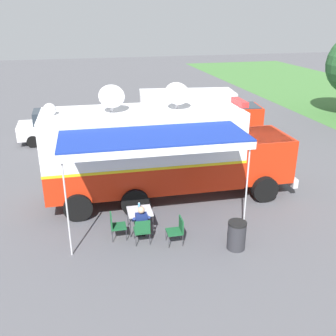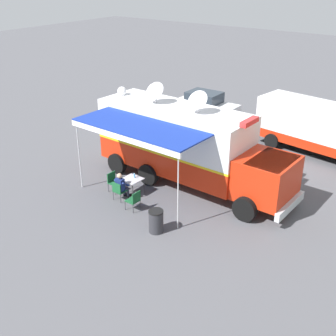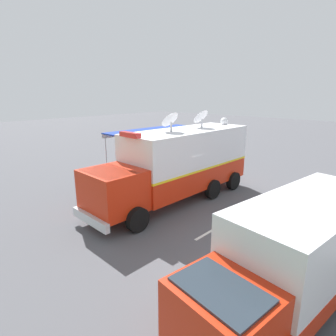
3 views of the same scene
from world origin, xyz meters
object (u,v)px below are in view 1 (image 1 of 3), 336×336
folding_chair_beside_table (115,224)px  car_behind_truck (56,126)px  folding_chair_at_table (142,229)px  trash_bin (237,235)px  command_truck (163,150)px  seated_responder (141,222)px  folding_chair_spare_by_truck (177,229)px  folding_table (140,212)px  water_bottle (139,206)px  support_truck (196,114)px

folding_chair_beside_table → car_behind_truck: car_behind_truck is taller
folding_chair_at_table → trash_bin: (0.94, 2.76, -0.06)m
command_truck → seated_responder: 3.48m
folding_chair_spare_by_truck → car_behind_truck: 12.31m
folding_table → folding_chair_beside_table: bearing=-71.3°
folding_chair_at_table → seated_responder: size_ratio=0.70×
water_bottle → car_behind_truck: bearing=-164.6°
folding_chair_spare_by_truck → support_truck: (-10.33, 3.83, 0.87)m
folding_table → folding_chair_at_table: (0.80, -0.07, -0.16)m
folding_chair_beside_table → trash_bin: (1.45, 3.54, -0.06)m
folding_chair_beside_table → trash_bin: size_ratio=0.96×
folding_chair_at_table → support_truck: support_truck is taller
folding_table → water_bottle: (-0.16, 0.01, 0.16)m
folding_chair_spare_by_truck → seated_responder: 1.16m
command_truck → water_bottle: 2.76m
command_truck → trash_bin: (4.04, 1.35, -1.49)m
folding_chair_at_table → seated_responder: 0.23m
folding_chair_beside_table → folding_table: bearing=108.7°
folding_table → folding_chair_at_table: folding_chair_at_table is taller
water_bottle → trash_bin: size_ratio=0.25×
command_truck → trash_bin: 4.52m
folding_chair_spare_by_truck → car_behind_truck: (-11.67, -3.89, 0.37)m
folding_chair_spare_by_truck → trash_bin: size_ratio=0.96×
folding_table → folding_chair_spare_by_truck: (1.03, 1.01, -0.16)m
folding_chair_spare_by_truck → folding_table: bearing=-135.6°
folding_chair_at_table → folding_chair_beside_table: same height
folding_table → water_bottle: size_ratio=3.67×
folding_chair_spare_by_truck → seated_responder: (-0.42, -1.07, 0.14)m
water_bottle → support_truck: bearing=152.1°
car_behind_truck → trash_bin: bearing=24.2°
support_truck → car_behind_truck: (-1.34, -7.73, -0.51)m
seated_responder → support_truck: support_truck is taller
folding_table → folding_chair_beside_table: (0.29, -0.85, -0.16)m
folding_chair_at_table → seated_responder: bearing=178.3°
folding_table → car_behind_truck: bearing=-164.8°
trash_bin → car_behind_truck: bearing=-155.8°
folding_chair_at_table → folding_chair_spare_by_truck: size_ratio=1.00×
folding_chair_at_table → support_truck: size_ratio=0.12×
command_truck → folding_chair_at_table: bearing=-24.3°
water_bottle → folding_chair_beside_table: bearing=-62.3°
command_truck → water_bottle: size_ratio=42.66×
folding_chair_at_table → folding_chair_spare_by_truck: 1.10m
seated_responder → car_behind_truck: bearing=-165.9°
support_truck → car_behind_truck: support_truck is taller
folding_chair_at_table → car_behind_truck: car_behind_truck is taller
folding_chair_beside_table → trash_bin: bearing=67.7°
folding_chair_at_table → folding_chair_beside_table: bearing=-123.3°
trash_bin → car_behind_truck: 13.58m
water_bottle → folding_chair_at_table: (0.96, -0.08, -0.32)m
folding_chair_at_table → car_behind_truck: bearing=-166.2°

